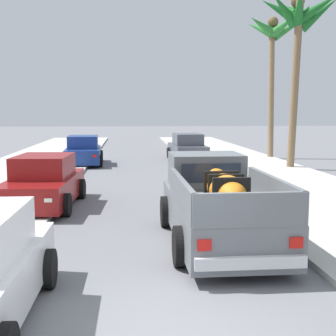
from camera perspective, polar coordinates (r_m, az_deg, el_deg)
The scene contains 11 objects.
ground_plane at distance 6.25m, azimuth 1.55°, elevation -20.00°, with size 160.00×160.00×0.00m, color slate.
sidewalk_left at distance 18.36m, azimuth -19.87°, elevation -2.04°, with size 5.37×60.00×0.12m, color beige.
sidewalk_right at distance 18.73m, azimuth 13.76°, elevation -1.65°, with size 5.37×60.00×0.12m, color beige.
curb_left at distance 18.07m, azimuth -15.92°, elevation -2.06°, with size 0.16×60.00×0.10m, color silver.
curb_right at distance 18.36m, azimuth 9.95°, elevation -1.76°, with size 0.16×60.00×0.10m, color silver.
pickup_truck at distance 10.11m, azimuth 6.05°, elevation -4.53°, with size 2.24×5.22×1.80m.
car_left_near at distance 26.68m, azimuth 2.42°, elevation 2.52°, with size 2.15×4.31×1.54m.
car_right_near at distance 14.14m, azimuth -15.15°, elevation -1.81°, with size 2.21×4.34×1.54m.
car_right_mid at distance 24.81m, azimuth -10.45°, elevation 2.06°, with size 2.17×4.32×1.54m.
palm_tree_right_mid at distance 28.51m, azimuth 12.90°, elevation 15.00°, with size 3.72×3.68×8.33m.
palm_tree_left_back at distance 23.20m, azimuth 15.92°, elevation 16.79°, with size 3.80×3.54×8.26m.
Camera 1 is at (-0.64, -5.52, 2.85)m, focal length 49.17 mm.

